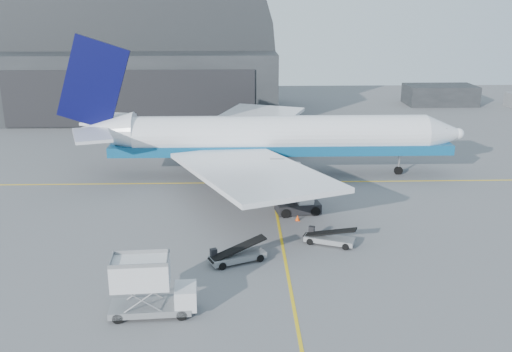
{
  "coord_description": "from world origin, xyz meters",
  "views": [
    {
      "loc": [
        -3.78,
        -44.43,
        20.7
      ],
      "look_at": [
        -2.14,
        8.04,
        4.5
      ],
      "focal_mm": 40.0,
      "sensor_mm": 36.0,
      "label": 1
    }
  ],
  "objects_px": {
    "airliner": "(264,137)",
    "catering_truck": "(149,287)",
    "pushback_tug": "(299,205)",
    "belt_loader_a": "(237,256)",
    "belt_loader_b": "(329,238)"
  },
  "relations": [
    {
      "from": "belt_loader_b",
      "to": "pushback_tug",
      "type": "bearing_deg",
      "value": 124.88
    },
    {
      "from": "belt_loader_b",
      "to": "belt_loader_a",
      "type": "bearing_deg",
      "value": -135.6
    },
    {
      "from": "belt_loader_b",
      "to": "airliner",
      "type": "bearing_deg",
      "value": 124.71
    },
    {
      "from": "catering_truck",
      "to": "belt_loader_a",
      "type": "relative_size",
      "value": 1.22
    },
    {
      "from": "catering_truck",
      "to": "belt_loader_a",
      "type": "bearing_deg",
      "value": 49.49
    },
    {
      "from": "catering_truck",
      "to": "pushback_tug",
      "type": "bearing_deg",
      "value": 53.8
    },
    {
      "from": "airliner",
      "to": "belt_loader_b",
      "type": "relative_size",
      "value": 10.45
    },
    {
      "from": "pushback_tug",
      "to": "belt_loader_a",
      "type": "relative_size",
      "value": 0.95
    },
    {
      "from": "belt_loader_a",
      "to": "belt_loader_b",
      "type": "relative_size",
      "value": 1.05
    },
    {
      "from": "airliner",
      "to": "catering_truck",
      "type": "height_order",
      "value": "airliner"
    },
    {
      "from": "airliner",
      "to": "belt_loader_a",
      "type": "bearing_deg",
      "value": -97.82
    },
    {
      "from": "belt_loader_a",
      "to": "pushback_tug",
      "type": "bearing_deg",
      "value": 36.94
    },
    {
      "from": "catering_truck",
      "to": "airliner",
      "type": "bearing_deg",
      "value": 70.14
    },
    {
      "from": "belt_loader_a",
      "to": "belt_loader_b",
      "type": "bearing_deg",
      "value": -1.4
    },
    {
      "from": "catering_truck",
      "to": "pushback_tug",
      "type": "height_order",
      "value": "catering_truck"
    }
  ]
}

